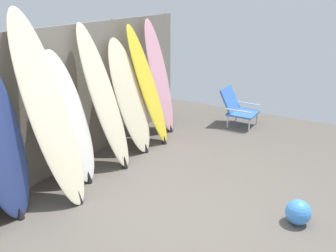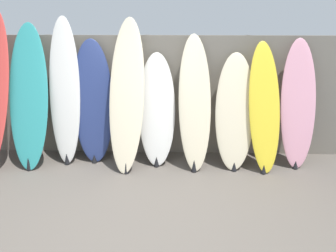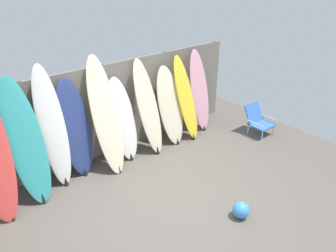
{
  "view_description": "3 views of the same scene",
  "coord_description": "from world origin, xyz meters",
  "views": [
    {
      "loc": [
        -2.81,
        -1.39,
        2.22
      ],
      "look_at": [
        0.43,
        0.51,
        0.82
      ],
      "focal_mm": 40.0,
      "sensor_mm": 36.0,
      "label": 1
    },
    {
      "loc": [
        0.47,
        -2.8,
        2.11
      ],
      "look_at": [
        0.34,
        0.99,
        0.78
      ],
      "focal_mm": 35.0,
      "sensor_mm": 36.0,
      "label": 2
    },
    {
      "loc": [
        -2.65,
        -3.16,
        3.5
      ],
      "look_at": [
        0.35,
        0.55,
        1.04
      ],
      "focal_mm": 35.0,
      "sensor_mm": 36.0,
      "label": 3
    }
  ],
  "objects": [
    {
      "name": "beach_chair",
      "position": [
        2.98,
        0.64,
        0.32
      ],
      "size": [
        0.5,
        0.58,
        0.63
      ],
      "rotation": [
        0.0,
        0.0,
        0.14
      ],
      "color": "silver",
      "rests_on": "ground"
    },
    {
      "name": "surfboard_yellow_8",
      "position": [
        1.65,
        1.56,
        0.86
      ],
      "size": [
        0.52,
        0.7,
        1.75
      ],
      "color": "yellow",
      "rests_on": "ground"
    },
    {
      "name": "surfboard_cream_7",
      "position": [
        1.26,
        1.6,
        0.79
      ],
      "size": [
        0.57,
        0.62,
        1.59
      ],
      "color": "beige",
      "rests_on": "ground"
    },
    {
      "name": "surfboard_cream_4",
      "position": [
        -0.24,
        1.56,
        1.01
      ],
      "size": [
        0.54,
        0.82,
        2.06
      ],
      "color": "beige",
      "rests_on": "ground"
    },
    {
      "name": "ground",
      "position": [
        0.0,
        0.0,
        0.0
      ],
      "size": [
        7.68,
        7.68,
        0.0
      ],
      "primitive_type": "plane",
      "color": "#5B544C"
    },
    {
      "name": "surfboard_pink_9",
      "position": [
        2.14,
        1.66,
        0.88
      ],
      "size": [
        0.53,
        0.52,
        1.78
      ],
      "color": "pink",
      "rests_on": "ground"
    },
    {
      "name": "fence_back",
      "position": [
        -0.0,
        2.01,
        0.9
      ],
      "size": [
        6.08,
        0.11,
        1.8
      ],
      "color": "gray",
      "rests_on": "ground"
    },
    {
      "name": "beach_ball",
      "position": [
        0.58,
        -0.9,
        0.13
      ],
      "size": [
        0.25,
        0.25,
        0.25
      ],
      "primitive_type": "sphere",
      "color": "#3F8CE5",
      "rests_on": "ground"
    },
    {
      "name": "surfboard_cream_6",
      "position": [
        0.69,
        1.59,
        0.91
      ],
      "size": [
        0.5,
        0.71,
        1.84
      ],
      "color": "beige",
      "rests_on": "ground"
    },
    {
      "name": "surfboard_white_5",
      "position": [
        0.16,
        1.68,
        0.78
      ],
      "size": [
        0.55,
        0.55,
        1.58
      ],
      "color": "white",
      "rests_on": "ground"
    }
  ]
}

